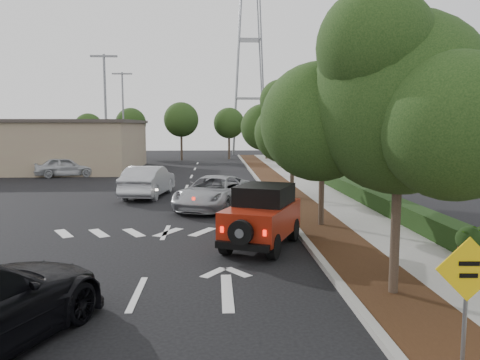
{
  "coord_description": "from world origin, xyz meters",
  "views": [
    {
      "loc": [
        1.75,
        -10.13,
        3.72
      ],
      "look_at": [
        2.45,
        3.0,
        2.18
      ],
      "focal_mm": 35.0,
      "sensor_mm": 36.0,
      "label": 1
    }
  ],
  "objects": [
    {
      "name": "ground",
      "position": [
        0.0,
        0.0,
        0.0
      ],
      "size": [
        120.0,
        120.0,
        0.0
      ],
      "primitive_type": "plane",
      "color": "black",
      "rests_on": "ground"
    },
    {
      "name": "curb",
      "position": [
        4.6,
        12.0,
        0.07
      ],
      "size": [
        0.2,
        70.0,
        0.15
      ],
      "primitive_type": "cube",
      "color": "#9E9B93",
      "rests_on": "ground"
    },
    {
      "name": "planting_strip",
      "position": [
        5.6,
        12.0,
        0.06
      ],
      "size": [
        1.8,
        70.0,
        0.12
      ],
      "primitive_type": "cube",
      "color": "black",
      "rests_on": "ground"
    },
    {
      "name": "sidewalk",
      "position": [
        7.5,
        12.0,
        0.06
      ],
      "size": [
        2.0,
        70.0,
        0.12
      ],
      "primitive_type": "cube",
      "color": "gray",
      "rests_on": "ground"
    },
    {
      "name": "hedge",
      "position": [
        8.9,
        12.0,
        0.4
      ],
      "size": [
        0.8,
        70.0,
        0.8
      ],
      "primitive_type": "cube",
      "color": "black",
      "rests_on": "ground"
    },
    {
      "name": "commercial_building",
      "position": [
        -16.0,
        30.0,
        2.0
      ],
      "size": [
        22.0,
        12.0,
        4.0
      ],
      "primitive_type": "cube",
      "color": "gray",
      "rests_on": "ground"
    },
    {
      "name": "transmission_tower",
      "position": [
        6.0,
        48.0,
        0.0
      ],
      "size": [
        7.0,
        4.0,
        28.0
      ],
      "primitive_type": null,
      "color": "slate",
      "rests_on": "ground"
    },
    {
      "name": "street_tree_near",
      "position": [
        5.6,
        -0.5,
        0.0
      ],
      "size": [
        3.8,
        3.8,
        5.92
      ],
      "primitive_type": null,
      "color": "black",
      "rests_on": "ground"
    },
    {
      "name": "street_tree_mid",
      "position": [
        5.6,
        6.5,
        0.0
      ],
      "size": [
        3.2,
        3.2,
        5.32
      ],
      "primitive_type": null,
      "color": "black",
      "rests_on": "ground"
    },
    {
      "name": "street_tree_far",
      "position": [
        5.6,
        13.0,
        0.0
      ],
      "size": [
        3.4,
        3.4,
        5.62
      ],
      "primitive_type": null,
      "color": "black",
      "rests_on": "ground"
    },
    {
      "name": "light_pole_a",
      "position": [
        -6.5,
        26.0,
        0.0
      ],
      "size": [
        2.0,
        0.22,
        9.0
      ],
      "primitive_type": null,
      "color": "slate",
      "rests_on": "ground"
    },
    {
      "name": "light_pole_b",
      "position": [
        -7.5,
        38.0,
        0.0
      ],
      "size": [
        2.0,
        0.22,
        9.0
      ],
      "primitive_type": null,
      "color": "slate",
      "rests_on": "ground"
    },
    {
      "name": "red_jeep",
      "position": [
        3.23,
        4.02,
        0.96
      ],
      "size": [
        2.85,
        3.87,
        1.89
      ],
      "rotation": [
        0.0,
        0.0,
        -0.41
      ],
      "color": "black",
      "rests_on": "ground"
    },
    {
      "name": "silver_suv_ahead",
      "position": [
        1.69,
        10.77,
        0.72
      ],
      "size": [
        4.09,
        5.71,
        1.45
      ],
      "primitive_type": "imported",
      "rotation": [
        0.0,
        0.0,
        -0.36
      ],
      "color": "#A1A2A8",
      "rests_on": "ground"
    },
    {
      "name": "silver_sedan_oncoming",
      "position": [
        -1.77,
        14.47,
        0.81
      ],
      "size": [
        2.4,
        5.12,
        1.62
      ],
      "primitive_type": "imported",
      "rotation": [
        0.0,
        0.0,
        3.0
      ],
      "color": "#B5B6BD",
      "rests_on": "ground"
    },
    {
      "name": "parked_suv",
      "position": [
        -9.08,
        24.38,
        0.74
      ],
      "size": [
        4.6,
        2.67,
        1.47
      ],
      "primitive_type": "imported",
      "rotation": [
        0.0,
        0.0,
        1.8
      ],
      "color": "#B7BABF",
      "rests_on": "ground"
    },
    {
      "name": "speed_hump_sign",
      "position": [
        5.39,
        -3.77,
        1.41
      ],
      "size": [
        0.95,
        0.1,
        2.03
      ],
      "rotation": [
        0.0,
        0.0,
        -0.06
      ],
      "color": "slate",
      "rests_on": "ground"
    },
    {
      "name": "terracotta_planter",
      "position": [
        8.16,
        1.12,
        0.76
      ],
      "size": [
        0.65,
        0.65,
        1.13
      ],
      "rotation": [
        0.0,
        0.0,
        0.09
      ],
      "color": "brown",
      "rests_on": "ground"
    }
  ]
}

